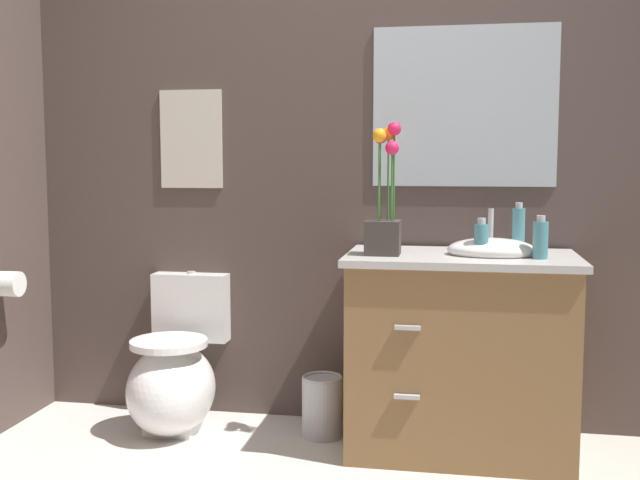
# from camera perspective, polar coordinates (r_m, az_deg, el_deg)

# --- Properties ---
(wall_back) EXTENTS (4.67, 0.05, 2.50)m
(wall_back) POSITION_cam_1_polar(r_m,az_deg,el_deg) (3.50, 5.53, 6.51)
(wall_back) COLOR #4C3D38
(wall_back) RESTS_ON ground_plane
(toilet) EXTENTS (0.38, 0.59, 0.69)m
(toilet) POSITION_cam_1_polar(r_m,az_deg,el_deg) (3.56, -10.75, -9.99)
(toilet) COLOR white
(toilet) RESTS_ON ground_plane
(vanity_cabinet) EXTENTS (0.94, 0.56, 1.01)m
(vanity_cabinet) POSITION_cam_1_polar(r_m,az_deg,el_deg) (3.26, 10.42, -8.11)
(vanity_cabinet) COLOR brown
(vanity_cabinet) RESTS_ON ground_plane
(flower_vase) EXTENTS (0.14, 0.14, 0.54)m
(flower_vase) POSITION_cam_1_polar(r_m,az_deg,el_deg) (3.12, 4.75, 2.58)
(flower_vase) COLOR #38332D
(flower_vase) RESTS_ON vanity_cabinet
(soap_bottle) EXTENTS (0.06, 0.06, 0.17)m
(soap_bottle) POSITION_cam_1_polar(r_m,az_deg,el_deg) (3.11, 16.10, 0.06)
(soap_bottle) COLOR teal
(soap_bottle) RESTS_ON vanity_cabinet
(lotion_bottle) EXTENTS (0.05, 0.05, 0.21)m
(lotion_bottle) POSITION_cam_1_polar(r_m,az_deg,el_deg) (3.30, 14.56, 0.77)
(lotion_bottle) COLOR teal
(lotion_bottle) RESTS_ON vanity_cabinet
(hand_wash_bottle) EXTENTS (0.06, 0.06, 0.16)m
(hand_wash_bottle) POSITION_cam_1_polar(r_m,az_deg,el_deg) (3.11, 11.92, 0.04)
(hand_wash_bottle) COLOR teal
(hand_wash_bottle) RESTS_ON vanity_cabinet
(trash_bin) EXTENTS (0.18, 0.18, 0.27)m
(trash_bin) POSITION_cam_1_polar(r_m,az_deg,el_deg) (3.45, 0.18, -12.24)
(trash_bin) COLOR #B7B7BC
(trash_bin) RESTS_ON ground_plane
(wall_poster) EXTENTS (0.30, 0.01, 0.46)m
(wall_poster) POSITION_cam_1_polar(r_m,az_deg,el_deg) (3.67, -9.58, 7.42)
(wall_poster) COLOR beige
(wall_mirror) EXTENTS (0.80, 0.01, 0.70)m
(wall_mirror) POSITION_cam_1_polar(r_m,az_deg,el_deg) (3.47, 10.69, 9.75)
(wall_mirror) COLOR #B2BCC6
(toilet_paper_roll) EXTENTS (0.11, 0.11, 0.11)m
(toilet_paper_roll) POSITION_cam_1_polar(r_m,az_deg,el_deg) (3.60, -22.20, -3.04)
(toilet_paper_roll) COLOR white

